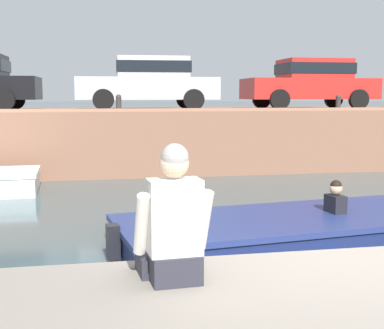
# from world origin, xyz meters

# --- Properties ---
(ground_plane) EXTENTS (400.00, 400.00, 0.00)m
(ground_plane) POSITION_xyz_m (0.00, 4.89, 0.00)
(ground_plane) COLOR #3D5156
(far_quay_wall) EXTENTS (60.00, 6.00, 1.75)m
(far_quay_wall) POSITION_xyz_m (0.00, 12.77, 0.87)
(far_quay_wall) COLOR brown
(far_quay_wall) RESTS_ON ground
(far_wall_coping) EXTENTS (60.00, 0.24, 0.08)m
(far_wall_coping) POSITION_xyz_m (0.00, 9.89, 1.79)
(far_wall_coping) COLOR #9F6C52
(far_wall_coping) RESTS_ON far_quay_wall
(motorboat_passing) EXTENTS (6.14, 2.55, 0.92)m
(motorboat_passing) POSITION_xyz_m (1.01, 3.09, 0.22)
(motorboat_passing) COLOR navy
(motorboat_passing) RESTS_ON ground
(car_left_inner_silver) EXTENTS (4.19, 2.01, 1.54)m
(car_left_inner_silver) POSITION_xyz_m (-0.26, 11.91, 2.59)
(car_left_inner_silver) COLOR #B7BABC
(car_left_inner_silver) RESTS_ON far_quay_wall
(car_centre_red) EXTENTS (4.08, 1.99, 1.54)m
(car_centre_red) POSITION_xyz_m (4.84, 11.91, 2.59)
(car_centre_red) COLOR #B2231E
(car_centre_red) RESTS_ON far_quay_wall
(mooring_bollard_mid) EXTENTS (0.15, 0.15, 0.45)m
(mooring_bollard_mid) POSITION_xyz_m (-1.27, 10.02, 1.99)
(mooring_bollard_mid) COLOR #2D2B28
(mooring_bollard_mid) RESTS_ON far_quay_wall
(mooring_bollard_east) EXTENTS (0.15, 0.15, 0.45)m
(mooring_bollard_east) POSITION_xyz_m (4.87, 10.02, 1.99)
(mooring_bollard_east) COLOR #2D2B28
(mooring_bollard_east) RESTS_ON far_quay_wall
(person_seated_left) EXTENTS (0.55, 0.55, 0.97)m
(person_seated_left) POSITION_xyz_m (-1.48, -0.49, 1.24)
(person_seated_left) COLOR #282833
(person_seated_left) RESTS_ON near_quay
(bottle_drink) EXTENTS (0.06, 0.06, 0.20)m
(bottle_drink) POSITION_xyz_m (-1.61, -0.49, 0.96)
(bottle_drink) COLOR #3F8CCC
(bottle_drink) RESTS_ON near_quay
(snack_bag) EXTENTS (0.18, 0.12, 0.10)m
(snack_bag) POSITION_xyz_m (-1.47, -0.57, 0.92)
(snack_bag) COLOR orange
(snack_bag) RESTS_ON near_quay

